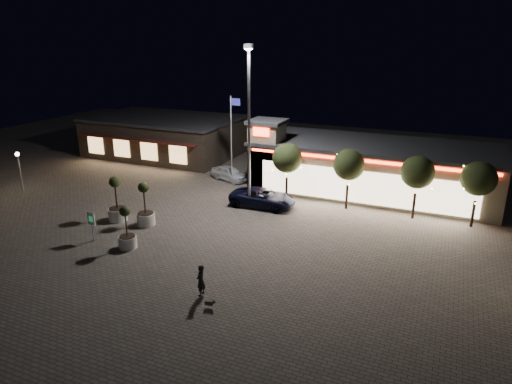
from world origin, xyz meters
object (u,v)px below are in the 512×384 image
at_px(pedestrian, 201,280).
at_px(planter_left, 117,207).
at_px(planter_mid, 127,235).
at_px(pickup_truck, 263,198).
at_px(white_sedan, 230,173).
at_px(valet_sign, 92,221).

distance_m(pedestrian, planter_left, 12.59).
bearing_deg(planter_mid, planter_left, 136.53).
bearing_deg(planter_mid, pickup_truck, 64.09).
bearing_deg(planter_left, planter_mid, -43.47).
xyz_separation_m(pedestrian, planter_mid, (-7.16, 3.07, 0.01)).
distance_m(white_sedan, planter_mid, 15.54).
distance_m(pedestrian, valet_sign, 10.29).
height_order(white_sedan, valet_sign, valet_sign).
bearing_deg(planter_left, valet_sign, -75.48).
bearing_deg(white_sedan, pedestrian, -137.12).
bearing_deg(white_sedan, valet_sign, -167.43).
xyz_separation_m(pickup_truck, planter_left, (-8.64, -6.90, 0.31)).
distance_m(planter_left, valet_sign, 3.72).
bearing_deg(valet_sign, pedestrian, -16.49).
distance_m(white_sedan, planter_left, 12.50).
bearing_deg(pickup_truck, valet_sign, 141.74).
distance_m(pickup_truck, valet_sign, 13.03).
relative_size(pedestrian, planter_mid, 0.61).
height_order(white_sedan, pedestrian, pedestrian).
height_order(pickup_truck, planter_mid, planter_mid).
bearing_deg(planter_left, pickup_truck, 38.64).
relative_size(white_sedan, planter_mid, 1.39).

